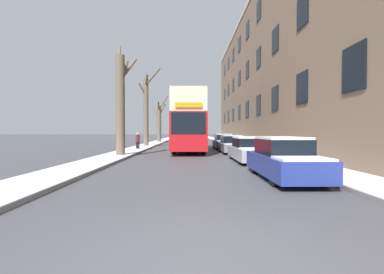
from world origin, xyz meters
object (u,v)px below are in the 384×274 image
at_px(double_decker_bus, 189,120).
at_px(pedestrian_left_sidewalk, 138,141).
at_px(parked_car_0, 284,160).
at_px(parked_car_3, 223,142).
at_px(parked_car_1, 249,150).
at_px(bare_tree_left_0, 121,102).
at_px(oncoming_van, 177,134).
at_px(bare_tree_left_2, 159,121).
at_px(parked_car_2, 232,145).
at_px(bare_tree_left_1, 146,110).

xyz_separation_m(double_decker_bus, pedestrian_left_sidewalk, (-4.54, 0.69, -1.77)).
height_order(parked_car_0, pedestrian_left_sidewalk, pedestrian_left_sidewalk).
distance_m(double_decker_bus, parked_car_3, 4.93).
height_order(parked_car_1, parked_car_3, parked_car_3).
bearing_deg(double_decker_bus, bare_tree_left_0, -130.49).
relative_size(bare_tree_left_0, pedestrian_left_sidewalk, 4.72).
xyz_separation_m(bare_tree_left_0, parked_car_3, (7.83, 8.18, -2.94)).
bearing_deg(parked_car_1, pedestrian_left_sidewalk, 133.07).
bearing_deg(parked_car_1, oncoming_van, 101.16).
bearing_deg(parked_car_1, double_decker_bus, 113.52).
xyz_separation_m(bare_tree_left_0, bare_tree_left_2, (-0.13, 22.54, -0.33)).
height_order(parked_car_2, oncoming_van, oncoming_van).
xyz_separation_m(double_decker_bus, parked_car_1, (3.39, -7.78, -2.00)).
distance_m(bare_tree_left_1, parked_car_0, 20.87).
bearing_deg(bare_tree_left_2, oncoming_van, 27.57).
bearing_deg(oncoming_van, bare_tree_left_1, -102.28).
height_order(bare_tree_left_1, double_decker_bus, bare_tree_left_1).
xyz_separation_m(bare_tree_left_2, parked_car_0, (7.96, -30.41, -2.59)).
relative_size(double_decker_bus, parked_car_0, 2.52).
bearing_deg(oncoming_van, bare_tree_left_2, -152.43).
bearing_deg(pedestrian_left_sidewalk, oncoming_van, -90.37).
xyz_separation_m(bare_tree_left_0, parked_car_2, (7.83, 3.19, -2.97)).
distance_m(bare_tree_left_1, oncoming_van, 13.44).
distance_m(bare_tree_left_0, parked_car_0, 11.48).
bearing_deg(bare_tree_left_2, bare_tree_left_1, -90.38).
distance_m(parked_car_0, parked_car_3, 16.06).
bearing_deg(bare_tree_left_1, oncoming_van, 77.72).
relative_size(parked_car_2, pedestrian_left_sidewalk, 2.53).
height_order(parked_car_3, pedestrian_left_sidewalk, pedestrian_left_sidewalk).
relative_size(bare_tree_left_0, bare_tree_left_2, 1.05).
bearing_deg(bare_tree_left_0, parked_car_2, 22.15).
bearing_deg(bare_tree_left_1, bare_tree_left_0, -88.94).
distance_m(bare_tree_left_0, bare_tree_left_1, 11.11).
relative_size(double_decker_bus, pedestrian_left_sidewalk, 6.64).
relative_size(bare_tree_left_2, pedestrian_left_sidewalk, 4.51).
distance_m(parked_car_0, pedestrian_left_sidewalk, 15.89).
relative_size(parked_car_1, parked_car_2, 1.11).
xyz_separation_m(parked_car_0, parked_car_2, (-0.00, 11.06, -0.04)).
relative_size(parked_car_0, oncoming_van, 0.73).
distance_m(parked_car_2, oncoming_van, 21.43).
distance_m(double_decker_bus, parked_car_0, 13.65).
bearing_deg(pedestrian_left_sidewalk, double_decker_bus, 179.41).
xyz_separation_m(double_decker_bus, parked_car_2, (3.39, -2.02, -2.01)).
bearing_deg(parked_car_0, oncoming_van, 99.34).
bearing_deg(pedestrian_left_sidewalk, parked_car_0, 128.00).
relative_size(double_decker_bus, parked_car_1, 2.37).
relative_size(bare_tree_left_1, parked_car_3, 1.91).
xyz_separation_m(parked_car_0, parked_car_3, (-0.00, 16.06, -0.01)).
distance_m(bare_tree_left_2, oncoming_van, 3.67).
height_order(parked_car_0, parked_car_1, parked_car_0).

